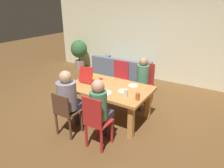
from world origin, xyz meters
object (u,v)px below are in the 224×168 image
chair_3 (119,78)px  person_1 (100,107)px  potted_plant (79,51)px  person_2 (141,79)px  drinking_glass_0 (126,93)px  chair_0 (66,113)px  couch (121,71)px  pizza_box_0 (91,79)px  dining_table (109,91)px  plate_1 (133,86)px  chair_2 (144,82)px  drinking_glass_1 (94,89)px  plate_2 (105,93)px  drinking_glass_2 (138,96)px  chair_1 (96,122)px  plate_0 (123,91)px  person_0 (69,97)px

chair_3 → person_1: bearing=-69.4°
chair_3 → potted_plant: 2.83m
person_2 → drinking_glass_0: size_ratio=8.29×
chair_0 → couch: size_ratio=0.50×
pizza_box_0 → dining_table: bearing=-8.6°
plate_1 → potted_plant: 3.83m
chair_0 → chair_2: chair_2 is taller
dining_table → pizza_box_0: bearing=171.4°
chair_3 → drinking_glass_1: 1.44m
plate_2 → drinking_glass_2: (0.66, 0.06, 0.06)m
chair_0 → plate_1: (0.74, 1.26, 0.25)m
chair_1 → pizza_box_0: bearing=130.2°
drinking_glass_0 → drinking_glass_2: drinking_glass_0 is taller
plate_0 → chair_3: bearing=123.1°
plate_0 → plate_1: same height
person_1 → person_2: (0.00, 1.68, -0.03)m
drinking_glass_0 → pizza_box_0: bearing=163.5°
chair_3 → drinking_glass_2: (1.10, -1.25, 0.25)m
dining_table → drinking_glass_1: drinking_glass_1 is taller
plate_1 → couch: size_ratio=0.12×
drinking_glass_1 → couch: (-0.81, 2.55, -0.52)m
pizza_box_0 → drinking_glass_2: (1.28, -0.32, 0.02)m
plate_2 → couch: 2.71m
chair_1 → person_1: person_1 is taller
drinking_glass_0 → drinking_glass_2: bearing=-2.6°
person_1 → couch: person_1 is taller
chair_2 → drinking_glass_0: 1.29m
drinking_glass_0 → plate_1: bearing=101.2°
person_1 → drinking_glass_0: size_ratio=8.64×
chair_0 → plate_2: chair_0 is taller
chair_3 → drinking_glass_2: size_ratio=7.04×
drinking_glass_1 → person_2: bearing=70.0°
dining_table → drinking_glass_2: size_ratio=12.39×
plate_0 → chair_0: bearing=-127.2°
chair_0 → plate_0: (0.69, 0.91, 0.25)m
person_2 → couch: (-1.26, 1.31, -0.41)m
pizza_box_0 → plate_2: (0.62, -0.38, -0.05)m
chair_0 → drinking_glass_1: same height
chair_1 → plate_2: size_ratio=3.86×
drinking_glass_1 → drinking_glass_2: 0.87m
chair_3 → plate_0: bearing=-56.9°
chair_1 → person_2: size_ratio=0.83×
dining_table → person_0: (-0.35, -0.83, 0.13)m
chair_3 → couch: chair_3 is taller
dining_table → drinking_glass_2: drinking_glass_2 is taller
person_1 → drinking_glass_0: person_1 is taller
drinking_glass_0 → potted_plant: 4.23m
chair_0 → pizza_box_0: pizza_box_0 is taller
person_0 → couch: 3.10m
chair_2 → plate_1: bearing=-85.5°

